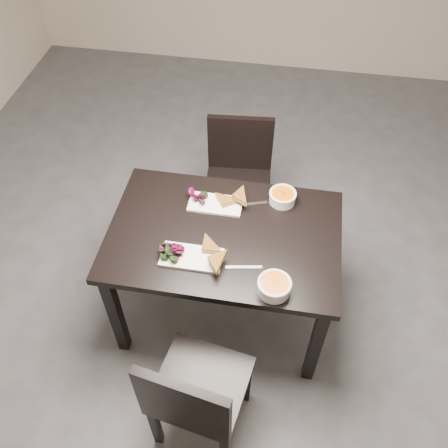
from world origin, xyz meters
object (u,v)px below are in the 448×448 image
at_px(chair_far, 239,174).
at_px(plate_near, 192,257).
at_px(plate_far, 215,204).
at_px(soup_bowl_near, 274,286).
at_px(soup_bowl_far, 283,196).
at_px(table, 224,245).
at_px(chair_near, 194,396).

relative_size(chair_far, plate_near, 2.81).
distance_m(plate_near, plate_far, 0.38).
height_order(soup_bowl_near, plate_far, soup_bowl_near).
bearing_deg(soup_bowl_far, table, -134.76).
xyz_separation_m(plate_far, soup_bowl_far, (0.35, 0.09, 0.03)).
distance_m(chair_far, soup_bowl_near, 1.14).
bearing_deg(soup_bowl_near, chair_far, 106.78).
height_order(table, soup_bowl_far, soup_bowl_far).
bearing_deg(soup_bowl_far, plate_far, -165.83).
relative_size(chair_near, plate_far, 2.95).
xyz_separation_m(soup_bowl_near, soup_bowl_far, (-0.01, 0.59, -0.00)).
relative_size(table, chair_far, 1.41).
height_order(plate_near, soup_bowl_near, soup_bowl_near).
bearing_deg(plate_far, table, -67.11).
bearing_deg(soup_bowl_near, soup_bowl_far, 91.33).
bearing_deg(plate_far, plate_near, -97.76).
distance_m(chair_near, soup_bowl_far, 1.11).
xyz_separation_m(plate_near, soup_bowl_near, (0.42, -0.12, 0.03)).
bearing_deg(soup_bowl_far, chair_far, 123.28).
bearing_deg(chair_near, table, 99.06).
bearing_deg(chair_near, plate_far, 103.97).
bearing_deg(chair_far, table, -92.77).
relative_size(table, chair_near, 1.41).
xyz_separation_m(chair_far, plate_far, (-0.05, -0.55, 0.27)).
bearing_deg(table, soup_bowl_near, -47.09).
height_order(table, plate_far, plate_far).
xyz_separation_m(plate_near, soup_bowl_far, (0.40, 0.46, 0.03)).
relative_size(chair_far, plate_far, 2.95).
height_order(chair_far, soup_bowl_near, chair_far).
distance_m(plate_near, soup_bowl_near, 0.44).
relative_size(soup_bowl_near, soup_bowl_far, 1.08).
bearing_deg(soup_bowl_far, chair_near, -105.26).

